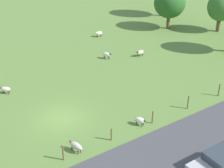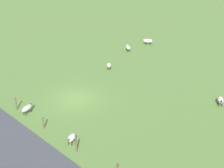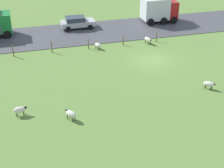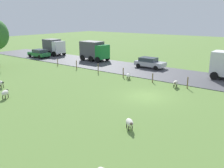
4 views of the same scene
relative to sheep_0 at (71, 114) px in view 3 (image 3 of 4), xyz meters
name	(u,v)px [view 3 (image 3 of 4)]	position (x,y,z in m)	size (l,w,h in m)	color
ground_plane	(154,60)	(8.50, -10.14, -0.54)	(160.00, 160.00, 0.00)	olive
road_strip	(126,29)	(18.36, -10.14, -0.51)	(8.00, 80.00, 0.06)	#47474C
sheep_0	(71,114)	(0.00, 0.00, 0.00)	(1.10, 0.97, 0.80)	silver
sheep_1	(20,110)	(1.65, 3.79, -0.03)	(0.56, 1.11, 0.76)	silver
sheep_2	(209,84)	(1.58, -12.72, -0.06)	(0.99, 1.03, 0.72)	silver
sheep_5	(148,40)	(13.05, -11.14, -0.03)	(1.32, 0.78, 0.75)	beige
sheep_7	(98,45)	(13.03, -5.11, -0.07)	(1.08, 0.80, 0.71)	white
fence_post_0	(157,37)	(13.39, -12.34, 0.09)	(0.12, 0.12, 1.26)	brown
fence_post_1	(123,41)	(13.39, -8.22, 0.00)	(0.12, 0.12, 1.08)	brown
fence_post_2	(88,44)	(13.39, -4.09, 0.06)	(0.12, 0.12, 1.20)	brown
fence_post_3	(52,47)	(13.39, 0.03, 0.10)	(0.12, 0.12, 1.29)	brown
fence_post_4	(13,51)	(13.39, 4.15, 0.09)	(0.12, 0.12, 1.27)	brown
truck_0	(159,9)	(20.02, -15.17, 1.28)	(2.84, 4.62, 3.30)	#B21919
car_0	(77,22)	(20.35, -4.03, 0.31)	(2.19, 4.41, 1.52)	#B7B7BC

